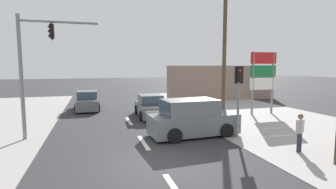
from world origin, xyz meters
The scene contains 13 objects.
ground_plane centered at (0.00, 0.00, 0.00)m, with size 140.00×140.00×0.00m, color #303033.
lane_dash_mid centered at (0.00, 3.00, 0.00)m, with size 0.20×2.40×0.01m, color silver.
lane_dash_far centered at (0.00, 8.00, 0.00)m, with size 0.20×2.40×0.01m, color silver.
kerb_right_verge centered at (9.00, 2.00, 0.01)m, with size 10.00×44.00×0.02m, color #A39E99.
utility_pole_midground_right centered at (6.47, 7.37, 5.43)m, with size 1.80×0.26×10.37m.
traffic_signal_mast centered at (-4.93, 5.11, 3.83)m, with size 3.69×0.44×6.00m.
pedestal_signal_right_kerb centered at (4.66, 2.48, 2.42)m, with size 0.44×0.30×3.56m.
shopping_plaza_sign centered at (9.92, 7.81, 2.98)m, with size 2.10×0.16×4.60m.
shopfront_wall_far centered at (11.00, 16.00, 1.80)m, with size 12.00×1.00×3.60m, color gray.
suv_oncoming_near centered at (2.64, 3.48, 0.88)m, with size 4.64×2.29×1.90m.
sedan_crossing_left centered at (1.69, 9.12, 0.70)m, with size 2.01×4.30×1.56m.
sedan_kerbside_parked centered at (-2.65, 13.39, 0.70)m, with size 1.90×4.25×1.56m.
pedestrian_at_kerb centered at (5.95, -0.20, 0.93)m, with size 0.49×0.37×1.63m.
Camera 1 is at (-2.24, -8.83, 3.59)m, focal length 28.00 mm.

